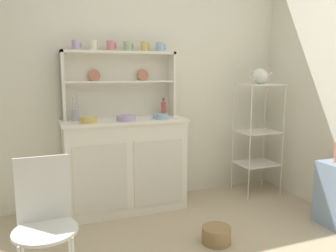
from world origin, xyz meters
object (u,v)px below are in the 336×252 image
at_px(hutch_shelf_unit, 119,79).
at_px(bakers_rack, 258,126).
at_px(hutch_cabinet, 125,164).
at_px(utensil_jar, 76,114).
at_px(jam_bottle, 164,109).
at_px(cup_lilac_0, 76,45).
at_px(wire_chair, 45,216).
at_px(floor_basket, 216,235).
at_px(porcelain_teapot, 260,76).
at_px(bowl_mixing_large, 89,120).

distance_m(hutch_shelf_unit, bakers_rack, 1.57).
distance_m(hutch_cabinet, bakers_rack, 1.50).
relative_size(hutch_shelf_unit, utensil_jar, 4.28).
distance_m(jam_bottle, utensil_jar, 0.86).
bearing_deg(cup_lilac_0, hutch_cabinet, -17.08).
bearing_deg(hutch_cabinet, wire_chair, -123.50).
xyz_separation_m(floor_basket, porcelain_teapot, (0.96, 0.84, 1.22)).
bearing_deg(wire_chair, porcelain_teapot, 43.53).
bearing_deg(hutch_shelf_unit, porcelain_teapot, -8.87).
height_order(utensil_jar, porcelain_teapot, porcelain_teapot).
bearing_deg(hutch_cabinet, bakers_rack, -2.54).
bearing_deg(hutch_shelf_unit, bakers_rack, -8.86).
xyz_separation_m(hutch_cabinet, porcelain_teapot, (1.47, -0.07, 0.83)).
height_order(wire_chair, floor_basket, wire_chair).
xyz_separation_m(hutch_cabinet, wire_chair, (-0.75, -1.13, 0.06)).
distance_m(wire_chair, floor_basket, 1.35).
bearing_deg(hutch_shelf_unit, wire_chair, -120.03).
relative_size(bakers_rack, bowl_mixing_large, 7.56).
distance_m(floor_basket, bowl_mixing_large, 1.46).
distance_m(wire_chair, bowl_mixing_large, 1.20).
bearing_deg(bakers_rack, jam_bottle, 171.70).
bearing_deg(utensil_jar, floor_basket, -46.56).
bearing_deg(hutch_cabinet, utensil_jar, 169.66).
distance_m(hutch_shelf_unit, wire_chair, 1.67).
height_order(hutch_shelf_unit, bakers_rack, hutch_shelf_unit).
distance_m(bakers_rack, utensil_jar, 1.91).
bearing_deg(utensil_jar, cup_lilac_0, 54.48).
distance_m(hutch_shelf_unit, jam_bottle, 0.53).
bearing_deg(bowl_mixing_large, wire_chair, -111.15).
xyz_separation_m(bakers_rack, bowl_mixing_large, (-1.81, -0.01, 0.17)).
distance_m(hutch_shelf_unit, cup_lilac_0, 0.50).
bearing_deg(jam_bottle, hutch_shelf_unit, 169.78).
bearing_deg(bakers_rack, hutch_shelf_unit, 171.14).
distance_m(bakers_rack, porcelain_teapot, 0.54).
bearing_deg(hutch_shelf_unit, floor_basket, -64.76).
bearing_deg(hutch_cabinet, cup_lilac_0, 162.92).
height_order(cup_lilac_0, jam_bottle, cup_lilac_0).
bearing_deg(floor_basket, wire_chair, -170.00).
height_order(hutch_shelf_unit, utensil_jar, hutch_shelf_unit).
distance_m(hutch_cabinet, bowl_mixing_large, 0.57).
height_order(hutch_shelf_unit, floor_basket, hutch_shelf_unit).
relative_size(jam_bottle, porcelain_teapot, 0.73).
relative_size(hutch_cabinet, hutch_shelf_unit, 1.07).
distance_m(floor_basket, jam_bottle, 1.34).
xyz_separation_m(hutch_shelf_unit, porcelain_teapot, (1.47, -0.23, 0.02)).
bearing_deg(porcelain_teapot, utensil_jar, 175.67).
relative_size(bakers_rack, utensil_jar, 4.76).
bearing_deg(cup_lilac_0, porcelain_teapot, -5.74).
bearing_deg(bowl_mixing_large, bakers_rack, 0.26).
bearing_deg(floor_basket, cup_lilac_0, 131.23).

